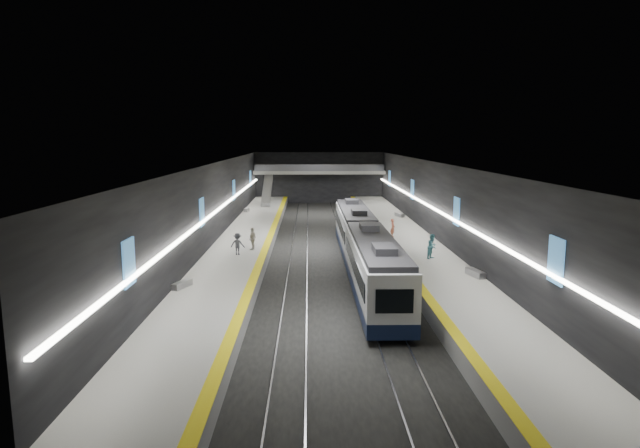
{
  "coord_description": "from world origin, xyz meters",
  "views": [
    {
      "loc": [
        -1.64,
        -49.14,
        10.15
      ],
      "look_at": [
        -0.59,
        0.31,
        2.2
      ],
      "focal_mm": 30.0,
      "sensor_mm": 36.0,
      "label": 1
    }
  ],
  "objects_px": {
    "bench_right_near": "(475,273)",
    "escalator": "(267,190)",
    "passenger_right_a": "(393,228)",
    "train": "(363,244)",
    "bench_left_far": "(247,210)",
    "bench_left_near": "(182,285)",
    "passenger_right_b": "(432,247)",
    "passenger_left_a": "(253,239)",
    "bench_right_far": "(399,215)",
    "passenger_left_b": "(238,244)"
  },
  "relations": [
    {
      "from": "escalator",
      "to": "passenger_right_b",
      "type": "distance_m",
      "value": 38.45
    },
    {
      "from": "bench_right_far",
      "to": "passenger_left_b",
      "type": "relative_size",
      "value": 1.0
    },
    {
      "from": "passenger_right_a",
      "to": "passenger_left_a",
      "type": "xyz_separation_m",
      "value": [
        -12.48,
        -5.4,
        0.07
      ]
    },
    {
      "from": "bench_right_far",
      "to": "bench_left_near",
      "type": "bearing_deg",
      "value": -138.66
    },
    {
      "from": "escalator",
      "to": "passenger_right_b",
      "type": "xyz_separation_m",
      "value": [
        15.31,
        -35.26,
        -0.95
      ]
    },
    {
      "from": "train",
      "to": "passenger_left_b",
      "type": "distance_m",
      "value": 9.93
    },
    {
      "from": "bench_right_near",
      "to": "passenger_left_a",
      "type": "bearing_deg",
      "value": 137.04
    },
    {
      "from": "bench_right_near",
      "to": "escalator",
      "type": "bearing_deg",
      "value": 99.35
    },
    {
      "from": "passenger_right_a",
      "to": "passenger_left_b",
      "type": "bearing_deg",
      "value": 133.45
    },
    {
      "from": "bench_right_near",
      "to": "passenger_right_a",
      "type": "xyz_separation_m",
      "value": [
        -3.32,
        14.37,
        0.64
      ]
    },
    {
      "from": "bench_left_near",
      "to": "escalator",
      "type": "bearing_deg",
      "value": 109.14
    },
    {
      "from": "passenger_right_b",
      "to": "passenger_left_b",
      "type": "height_order",
      "value": "passenger_right_b"
    },
    {
      "from": "bench_left_near",
      "to": "passenger_right_a",
      "type": "xyz_separation_m",
      "value": [
        15.68,
        16.73,
        0.66
      ]
    },
    {
      "from": "train",
      "to": "escalator",
      "type": "distance_m",
      "value": 36.69
    },
    {
      "from": "bench_right_near",
      "to": "passenger_right_b",
      "type": "xyz_separation_m",
      "value": [
        -1.69,
        5.36,
        0.73
      ]
    },
    {
      "from": "bench_right_near",
      "to": "passenger_right_a",
      "type": "distance_m",
      "value": 14.76
    },
    {
      "from": "passenger_left_a",
      "to": "train",
      "type": "bearing_deg",
      "value": 85.66
    },
    {
      "from": "passenger_left_a",
      "to": "bench_left_far",
      "type": "bearing_deg",
      "value": -154.09
    },
    {
      "from": "bench_left_far",
      "to": "bench_right_near",
      "type": "distance_m",
      "value": 37.73
    },
    {
      "from": "passenger_right_a",
      "to": "passenger_left_b",
      "type": "height_order",
      "value": "passenger_left_b"
    },
    {
      "from": "escalator",
      "to": "bench_right_near",
      "type": "height_order",
      "value": "escalator"
    },
    {
      "from": "passenger_right_b",
      "to": "passenger_left_a",
      "type": "relative_size",
      "value": 1.02
    },
    {
      "from": "passenger_left_b",
      "to": "bench_right_far",
      "type": "bearing_deg",
      "value": -119.72
    },
    {
      "from": "train",
      "to": "bench_right_near",
      "type": "distance_m",
      "value": 8.85
    },
    {
      "from": "train",
      "to": "bench_left_far",
      "type": "distance_m",
      "value": 29.81
    },
    {
      "from": "train",
      "to": "passenger_left_b",
      "type": "bearing_deg",
      "value": 170.11
    },
    {
      "from": "bench_right_far",
      "to": "passenger_left_b",
      "type": "xyz_separation_m",
      "value": [
        -16.36,
        -20.68,
        0.66
      ]
    },
    {
      "from": "escalator",
      "to": "bench_left_far",
      "type": "relative_size",
      "value": 4.61
    },
    {
      "from": "bench_left_far",
      "to": "passenger_left_b",
      "type": "height_order",
      "value": "passenger_left_b"
    },
    {
      "from": "passenger_left_b",
      "to": "passenger_right_a",
      "type": "bearing_deg",
      "value": -142.78
    },
    {
      "from": "passenger_right_b",
      "to": "passenger_left_a",
      "type": "bearing_deg",
      "value": 116.95
    },
    {
      "from": "bench_left_far",
      "to": "bench_right_far",
      "type": "xyz_separation_m",
      "value": [
        18.58,
        -4.88,
        0.0
      ]
    },
    {
      "from": "passenger_right_a",
      "to": "passenger_left_a",
      "type": "bearing_deg",
      "value": 128.24
    },
    {
      "from": "bench_left_far",
      "to": "bench_right_near",
      "type": "bearing_deg",
      "value": -57.18
    },
    {
      "from": "bench_left_near",
      "to": "passenger_right_b",
      "type": "xyz_separation_m",
      "value": [
        17.31,
        7.71,
        0.75
      ]
    },
    {
      "from": "bench_right_near",
      "to": "passenger_left_a",
      "type": "distance_m",
      "value": 18.18
    },
    {
      "from": "escalator",
      "to": "bench_right_far",
      "type": "xyz_separation_m",
      "value": [
        16.58,
        -12.91,
        -1.69
      ]
    },
    {
      "from": "passenger_right_a",
      "to": "escalator",
      "type": "bearing_deg",
      "value": 42.37
    },
    {
      "from": "passenger_right_b",
      "to": "passenger_left_b",
      "type": "distance_m",
      "value": 15.18
    },
    {
      "from": "bench_left_far",
      "to": "passenger_right_a",
      "type": "relative_size",
      "value": 1.0
    },
    {
      "from": "bench_left_far",
      "to": "passenger_left_a",
      "type": "bearing_deg",
      "value": -79.68
    },
    {
      "from": "bench_right_far",
      "to": "passenger_right_a",
      "type": "relative_size",
      "value": 1.0
    },
    {
      "from": "bench_right_far",
      "to": "passenger_left_a",
      "type": "xyz_separation_m",
      "value": [
        -15.38,
        -18.74,
        0.72
      ]
    },
    {
      "from": "passenger_left_a",
      "to": "passenger_left_b",
      "type": "relative_size",
      "value": 1.07
    },
    {
      "from": "bench_right_near",
      "to": "passenger_left_b",
      "type": "bearing_deg",
      "value": 143.9
    },
    {
      "from": "escalator",
      "to": "bench_right_near",
      "type": "distance_m",
      "value": 44.07
    },
    {
      "from": "train",
      "to": "bench_right_far",
      "type": "bearing_deg",
      "value": 73.61
    },
    {
      "from": "train",
      "to": "bench_right_near",
      "type": "relative_size",
      "value": 16.3
    },
    {
      "from": "bench_right_far",
      "to": "passenger_left_b",
      "type": "height_order",
      "value": "passenger_left_b"
    },
    {
      "from": "bench_left_far",
      "to": "bench_right_far",
      "type": "bearing_deg",
      "value": -12.13
    }
  ]
}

